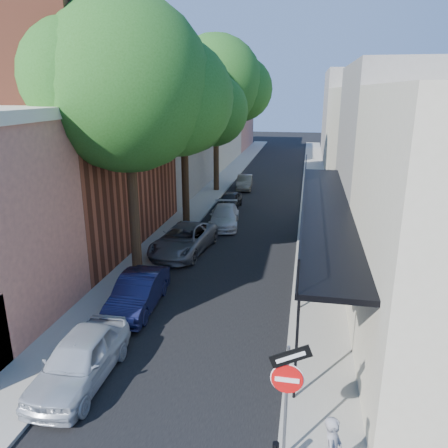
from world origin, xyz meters
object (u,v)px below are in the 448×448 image
at_px(parked_car_e, 230,201).
at_px(parked_car_a, 80,359).
at_px(oak_far, 222,84).
at_px(oak_mid, 191,104).
at_px(oak_near, 139,89).
at_px(parked_car_f, 245,182).
at_px(sign_post, 287,383).
at_px(parked_car_d, 224,216).
at_px(parked_car_c, 184,240).
at_px(parked_car_b, 138,293).

bearing_deg(parked_car_e, parked_car_a, -90.07).
bearing_deg(oak_far, parked_car_a, -88.22).
height_order(oak_mid, oak_far, oak_far).
relative_size(oak_near, parked_car_f, 3.34).
relative_size(oak_far, parked_car_f, 3.48).
bearing_deg(oak_far, sign_post, -76.09).
xyz_separation_m(parked_car_e, parked_car_f, (0.11, 6.33, 0.00)).
relative_size(oak_near, parked_car_d, 2.78).
height_order(oak_mid, parked_car_a, oak_mid).
distance_m(sign_post, oak_near, 12.77).
relative_size(sign_post, parked_car_e, 0.90).
xyz_separation_m(oak_mid, parked_car_d, (2.02, -0.36, -6.46)).
distance_m(sign_post, parked_car_c, 13.44).
bearing_deg(parked_car_b, parked_car_e, 84.62).
bearing_deg(parked_car_f, oak_near, -100.29).
relative_size(parked_car_a, parked_car_c, 0.83).
bearing_deg(parked_car_d, oak_mid, 162.84).
relative_size(oak_near, parked_car_e, 3.46).
bearing_deg(oak_mid, parked_car_d, -10.23).
distance_m(parked_car_b, parked_car_e, 14.85).
xyz_separation_m(oak_mid, parked_car_e, (1.63, 3.65, -6.49)).
bearing_deg(parked_car_a, parked_car_e, 86.78).
bearing_deg(sign_post, oak_mid, 110.86).
xyz_separation_m(sign_post, parked_car_d, (-4.56, 16.89, -1.44)).
distance_m(parked_car_d, parked_car_e, 4.03).
height_order(sign_post, oak_near, oak_near).
xyz_separation_m(oak_mid, parked_car_f, (1.74, 9.98, -6.49)).
relative_size(parked_car_a, parked_car_b, 1.03).
bearing_deg(oak_far, parked_car_b, -87.86).
height_order(parked_car_a, parked_car_e, parked_car_a).
distance_m(sign_post, parked_car_d, 17.56).
height_order(oak_near, parked_car_d, oak_near).
bearing_deg(parked_car_a, oak_mid, 92.24).
bearing_deg(parked_car_e, parked_car_d, -82.12).
bearing_deg(oak_near, sign_post, -54.91).
bearing_deg(parked_car_d, oak_far, 94.82).
height_order(sign_post, parked_car_c, sign_post).
distance_m(oak_mid, parked_car_b, 12.91).
xyz_separation_m(parked_car_d, parked_car_e, (-0.39, 4.01, -0.03)).
bearing_deg(parked_car_a, oak_far, 90.96).
bearing_deg(parked_car_d, parked_car_e, 88.63).
bearing_deg(parked_car_f, oak_far, -155.66).
relative_size(sign_post, oak_mid, 0.29).
distance_m(oak_near, parked_car_b, 7.95).
bearing_deg(parked_car_d, oak_near, -111.43).
bearing_deg(parked_car_b, parked_car_d, 81.41).
bearing_deg(parked_car_f, parked_car_d, -93.38).
relative_size(sign_post, oak_far, 0.25).
bearing_deg(parked_car_b, oak_near, 101.17).
height_order(parked_car_b, parked_car_c, parked_car_c).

